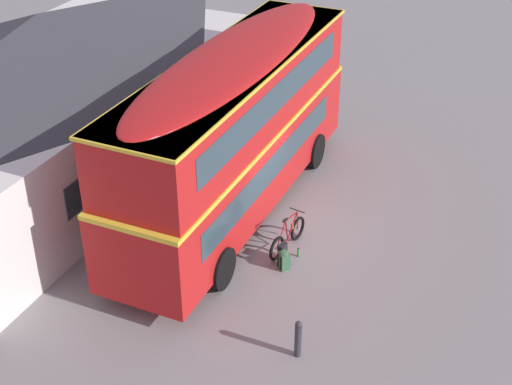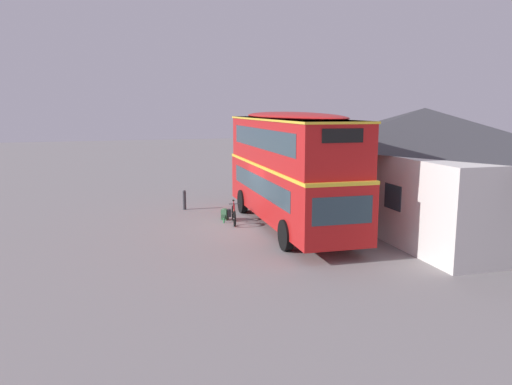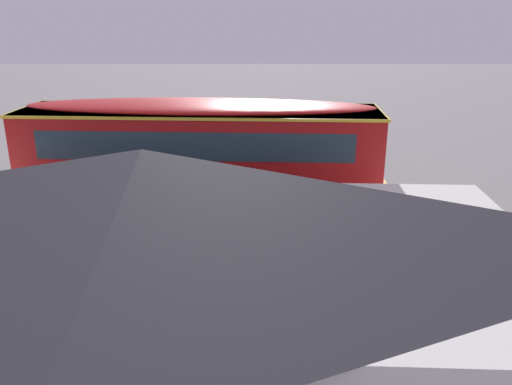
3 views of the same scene
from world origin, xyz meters
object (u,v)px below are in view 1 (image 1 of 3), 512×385
Objects in this scene: water_bottle_green_metal at (298,252)px; kerb_bollard at (298,338)px; touring_bicycle at (287,239)px; backpack_on_ground at (284,260)px; double_decker_bus at (235,127)px.

kerb_bollard is (-3.45, -1.13, 0.37)m from water_bottle_green_metal.
touring_bicycle reaches higher than kerb_bollard.
backpack_on_ground is at bearing 162.49° from water_bottle_green_metal.
touring_bicycle is 0.79m from backpack_on_ground.
double_decker_bus reaches higher than water_bottle_green_metal.
double_decker_bus is 3.80m from water_bottle_green_metal.
touring_bicycle reaches higher than water_bottle_green_metal.
double_decker_bus is at bearing 55.80° from touring_bicycle.
double_decker_bus is at bearing 57.68° from water_bottle_green_metal.
double_decker_bus is 3.88m from backpack_on_ground.
water_bottle_green_metal is at bearing 18.08° from kerb_bollard.
touring_bicycle is (-1.38, -2.02, -2.27)m from double_decker_bus.
touring_bicycle reaches higher than backpack_on_ground.
backpack_on_ground is 0.54× the size of kerb_bollard.
touring_bicycle is 6.60× the size of water_bottle_green_metal.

